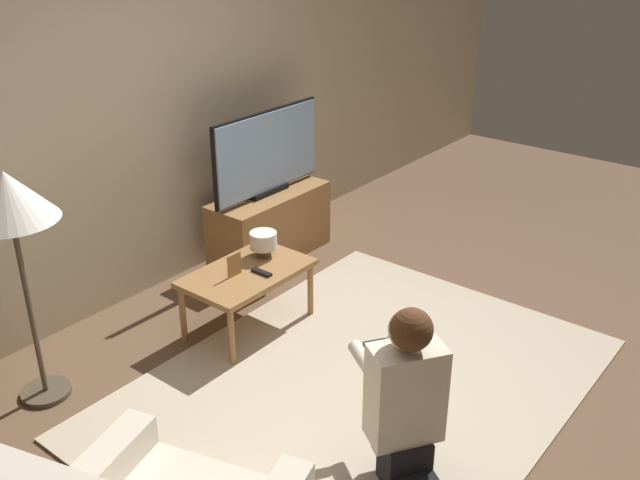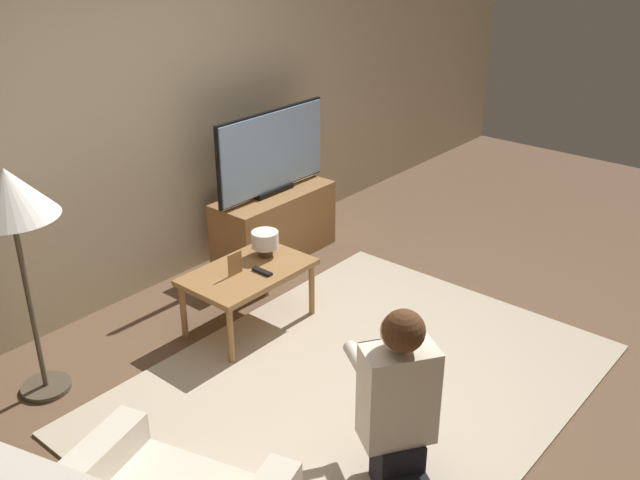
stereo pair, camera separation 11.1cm
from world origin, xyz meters
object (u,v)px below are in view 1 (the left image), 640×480
(coffee_table, at_px, (247,277))
(floor_lamp, at_px, (9,205))
(tv, at_px, (267,153))
(table_lamp, at_px, (263,242))
(person_kneeling, at_px, (406,399))

(coffee_table, relative_size, floor_lamp, 0.61)
(coffee_table, bearing_deg, floor_lamp, 161.41)
(tv, relative_size, coffee_table, 1.33)
(tv, height_order, table_lamp, tv)
(floor_lamp, xyz_separation_m, table_lamp, (1.47, -0.36, -0.64))
(floor_lamp, xyz_separation_m, person_kneeling, (0.69, -1.96, -0.68))
(coffee_table, xyz_separation_m, floor_lamp, (-1.24, 0.42, 0.79))
(table_lamp, bearing_deg, tv, 39.87)
(table_lamp, bearing_deg, coffee_table, -165.17)
(table_lamp, bearing_deg, floor_lamp, 166.25)
(person_kneeling, bearing_deg, coffee_table, -75.94)
(tv, bearing_deg, table_lamp, -140.13)
(coffee_table, bearing_deg, table_lamp, 14.83)
(tv, xyz_separation_m, person_kneeling, (-1.43, -2.15, -0.38))
(tv, relative_size, person_kneeling, 1.16)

